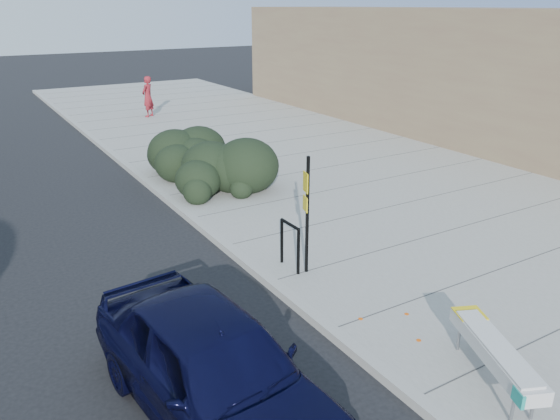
{
  "coord_description": "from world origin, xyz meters",
  "views": [
    {
      "loc": [
        -4.86,
        -8.29,
        5.29
      ],
      "look_at": [
        1.02,
        1.41,
        1.0
      ],
      "focal_mm": 35.0,
      "sensor_mm": 36.0,
      "label": 1
    }
  ],
  "objects_px": {
    "bench": "(495,352)",
    "sign_post": "(307,208)",
    "bike_rack": "(290,241)",
    "sedan_navy": "(214,368)",
    "pedestrian": "(148,97)"
  },
  "relations": [
    {
      "from": "sign_post",
      "to": "pedestrian",
      "type": "distance_m",
      "value": 17.89
    },
    {
      "from": "sign_post",
      "to": "bench",
      "type": "bearing_deg",
      "value": -68.12
    },
    {
      "from": "sedan_navy",
      "to": "pedestrian",
      "type": "xyz_separation_m",
      "value": [
        5.94,
        20.41,
        0.32
      ]
    },
    {
      "from": "sign_post",
      "to": "pedestrian",
      "type": "bearing_deg",
      "value": 98.42
    },
    {
      "from": "bike_rack",
      "to": "sedan_navy",
      "type": "relative_size",
      "value": 0.22
    },
    {
      "from": "bench",
      "to": "sign_post",
      "type": "distance_m",
      "value": 4.4
    },
    {
      "from": "sedan_navy",
      "to": "sign_post",
      "type": "bearing_deg",
      "value": 33.73
    },
    {
      "from": "bench",
      "to": "sign_post",
      "type": "relative_size",
      "value": 0.86
    },
    {
      "from": "bench",
      "to": "sedan_navy",
      "type": "relative_size",
      "value": 0.45
    },
    {
      "from": "bench",
      "to": "sedan_navy",
      "type": "bearing_deg",
      "value": -179.72
    },
    {
      "from": "pedestrian",
      "to": "sign_post",
      "type": "bearing_deg",
      "value": 42.38
    },
    {
      "from": "sign_post",
      "to": "pedestrian",
      "type": "height_order",
      "value": "sign_post"
    },
    {
      "from": "bike_rack",
      "to": "sign_post",
      "type": "bearing_deg",
      "value": -59.65
    },
    {
      "from": "bench",
      "to": "pedestrian",
      "type": "bearing_deg",
      "value": 107.59
    },
    {
      "from": "bike_rack",
      "to": "sign_post",
      "type": "distance_m",
      "value": 0.87
    }
  ]
}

